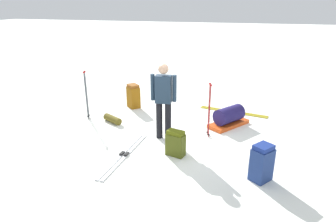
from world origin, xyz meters
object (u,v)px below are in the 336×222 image
(sleeping_mat_rolled, at_px, (112,119))
(ski_pair_near, at_px, (124,155))
(backpack_large_dark, at_px, (176,143))
(skier_standing, at_px, (164,98))
(gear_sled, at_px, (229,117))
(backpack_bright, at_px, (262,163))
(ski_pair_far, at_px, (233,112))
(ski_poles_planted_far, at_px, (86,92))
(ski_poles_planted_near, at_px, (209,107))
(backpack_small_spare, at_px, (133,96))

(sleeping_mat_rolled, bearing_deg, ski_pair_near, 33.39)
(backpack_large_dark, bearing_deg, skier_standing, -146.95)
(gear_sled, bearing_deg, ski_pair_near, -41.20)
(backpack_bright, bearing_deg, sleeping_mat_rolled, -114.65)
(skier_standing, distance_m, ski_pair_far, 2.72)
(backpack_bright, relative_size, ski_poles_planted_far, 0.53)
(ski_poles_planted_near, height_order, ski_poles_planted_far, ski_poles_planted_far)
(ski_pair_far, relative_size, sleeping_mat_rolled, 3.44)
(ski_pair_near, distance_m, backpack_bright, 2.65)
(gear_sled, height_order, sleeping_mat_rolled, gear_sled)
(backpack_large_dark, distance_m, backpack_small_spare, 3.12)
(backpack_large_dark, xyz_separation_m, backpack_small_spare, (-2.46, -1.92, 0.08))
(ski_pair_far, height_order, backpack_bright, backpack_bright)
(skier_standing, height_order, ski_pair_far, skier_standing)
(backpack_small_spare, bearing_deg, gear_sled, 77.57)
(ski_pair_far, bearing_deg, skier_standing, -32.89)
(ski_pair_far, relative_size, backpack_large_dark, 3.52)
(ski_poles_planted_near, bearing_deg, sleeping_mat_rolled, -92.89)
(gear_sled, bearing_deg, backpack_large_dark, -25.47)
(backpack_bright, height_order, ski_poles_planted_far, ski_poles_planted_far)
(skier_standing, distance_m, ski_poles_planted_near, 1.06)
(ski_pair_near, distance_m, sleeping_mat_rolled, 1.82)
(ski_pair_far, relative_size, ski_poles_planted_far, 1.49)
(backpack_bright, bearing_deg, backpack_small_spare, -129.26)
(ski_poles_planted_far, distance_m, sleeping_mat_rolled, 0.99)
(backpack_large_dark, xyz_separation_m, backpack_bright, (0.44, 1.64, 0.07))
(backpack_large_dark, height_order, sleeping_mat_rolled, backpack_large_dark)
(ski_poles_planted_far, bearing_deg, backpack_bright, 67.93)
(backpack_large_dark, bearing_deg, gear_sled, 154.53)
(sleeping_mat_rolled, bearing_deg, backpack_large_dark, 58.41)
(sleeping_mat_rolled, bearing_deg, backpack_small_spare, 176.60)
(backpack_large_dark, bearing_deg, sleeping_mat_rolled, -121.59)
(ski_poles_planted_near, distance_m, sleeping_mat_rolled, 2.55)
(gear_sled, relative_size, sleeping_mat_rolled, 2.08)
(ski_pair_near, bearing_deg, backpack_bright, 86.72)
(ski_pair_near, bearing_deg, sleeping_mat_rolled, -146.61)
(ski_pair_far, xyz_separation_m, ski_poles_planted_near, (1.75, -0.43, 0.68))
(ski_poles_planted_near, bearing_deg, ski_pair_far, 166.08)
(ski_pair_far, height_order, ski_poles_planted_far, ski_poles_planted_far)
(ski_pair_near, xyz_separation_m, backpack_bright, (0.15, 2.63, 0.31))
(ski_pair_near, xyz_separation_m, ski_poles_planted_near, (-1.39, 1.48, 0.68))
(skier_standing, relative_size, backpack_bright, 2.55)
(gear_sled, xyz_separation_m, sleeping_mat_rolled, (0.62, -2.87, -0.13))
(backpack_large_dark, relative_size, backpack_bright, 0.80)
(ski_poles_planted_near, height_order, sleeping_mat_rolled, ski_poles_planted_near)
(backpack_small_spare, relative_size, ski_poles_planted_near, 0.55)
(backpack_small_spare, relative_size, sleeping_mat_rolled, 1.25)
(backpack_bright, xyz_separation_m, backpack_small_spare, (-2.91, -3.55, 0.01))
(ski_pair_near, xyz_separation_m, ski_pair_far, (-3.14, 1.91, 0.00))
(skier_standing, bearing_deg, ski_poles_planted_far, -105.29)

